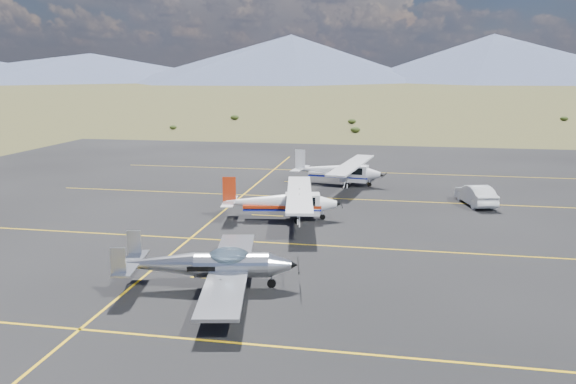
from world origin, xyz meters
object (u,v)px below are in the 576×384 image
(aircraft_plain, at_px, (339,170))
(sedan, at_px, (476,195))
(aircraft_cessna, at_px, (282,201))
(aircraft_low_wing, at_px, (211,265))

(aircraft_plain, distance_m, sedan, 10.90)
(aircraft_plain, xyz_separation_m, sedan, (9.61, -5.12, -0.48))
(aircraft_cessna, height_order, aircraft_plain, aircraft_plain)
(aircraft_cessna, bearing_deg, aircraft_low_wing, -103.23)
(aircraft_low_wing, xyz_separation_m, sedan, (12.73, 17.37, -0.32))
(aircraft_low_wing, relative_size, sedan, 2.37)
(aircraft_cessna, bearing_deg, aircraft_plain, 68.91)
(sedan, bearing_deg, aircraft_low_wing, 39.16)
(aircraft_low_wing, height_order, sedan, aircraft_low_wing)
(aircraft_cessna, height_order, sedan, aircraft_cessna)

